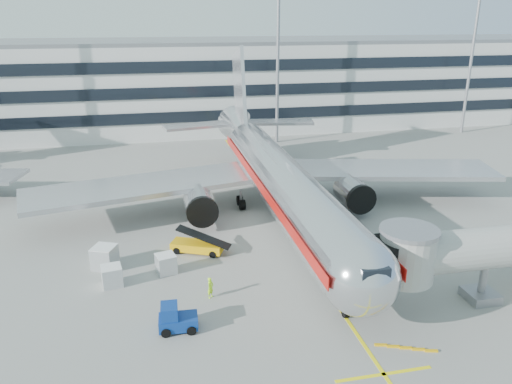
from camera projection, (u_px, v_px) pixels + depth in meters
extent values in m
plane|color=gray|center=(309.00, 264.00, 41.85)|extent=(180.00, 180.00, 0.00)
cube|color=#FFEA0D|center=(279.00, 219.00, 51.05)|extent=(0.25, 70.00, 0.01)
cube|color=#FFEA0D|center=(384.00, 374.00, 28.95)|extent=(6.00, 0.25, 0.01)
cylinder|color=silver|center=(285.00, 186.00, 47.81)|extent=(5.00, 36.00, 5.00)
sphere|color=silver|center=(361.00, 277.00, 31.23)|extent=(5.00, 5.00, 5.00)
cone|color=silver|center=(241.00, 130.00, 68.79)|extent=(5.00, 10.00, 5.00)
cube|color=black|center=(373.00, 272.00, 29.47)|extent=(1.80, 1.20, 0.90)
cube|color=#B7B7BC|center=(384.00, 170.00, 55.74)|extent=(24.95, 12.07, 0.50)
cube|color=#B7B7BC|center=(147.00, 185.00, 50.55)|extent=(24.95, 12.07, 0.50)
cylinder|color=#99999E|center=(354.00, 193.00, 51.92)|extent=(3.00, 4.20, 3.00)
cylinder|color=#99999E|center=(200.00, 205.00, 48.72)|extent=(3.00, 4.20, 3.00)
cylinder|color=black|center=(361.00, 200.00, 50.07)|extent=(3.10, 0.50, 3.10)
cylinder|color=black|center=(202.00, 212.00, 46.88)|extent=(3.10, 0.50, 3.10)
cube|color=#B7B7BC|center=(240.00, 97.00, 67.78)|extent=(0.45, 9.39, 13.72)
cube|color=#B7B7BC|center=(278.00, 122.00, 70.61)|extent=(10.41, 4.94, 0.35)
cube|color=#B7B7BC|center=(200.00, 126.00, 68.42)|extent=(10.41, 4.94, 0.35)
cylinder|color=gray|center=(346.00, 305.00, 34.18)|extent=(0.24, 0.24, 1.80)
cylinder|color=black|center=(345.00, 311.00, 34.33)|extent=(0.35, 0.90, 0.90)
cylinder|color=gray|center=(298.00, 195.00, 55.04)|extent=(0.30, 0.30, 2.00)
cylinder|color=gray|center=(241.00, 199.00, 53.77)|extent=(0.30, 0.30, 2.00)
cube|color=#AD110C|center=(310.00, 182.00, 48.21)|extent=(0.06, 38.00, 0.90)
cube|color=#AD110C|center=(259.00, 185.00, 47.21)|extent=(0.06, 38.00, 0.90)
cylinder|color=#A8A8A3|center=(489.00, 248.00, 35.17)|extent=(13.00, 3.00, 3.00)
cylinder|color=#A8A8A3|center=(407.00, 256.00, 33.91)|extent=(3.80, 3.80, 3.40)
cylinder|color=gray|center=(410.00, 231.00, 33.27)|extent=(4.00, 4.00, 0.30)
cube|color=black|center=(389.00, 258.00, 33.65)|extent=(1.40, 2.60, 2.60)
cylinder|color=gray|center=(483.00, 280.00, 36.04)|extent=(0.56, 0.56, 3.20)
cube|color=gray|center=(480.00, 295.00, 36.45)|extent=(2.20, 2.20, 0.70)
cylinder|color=black|center=(469.00, 297.00, 36.27)|extent=(0.35, 0.70, 0.70)
cylinder|color=black|center=(491.00, 294.00, 36.63)|extent=(0.35, 0.70, 0.70)
cube|color=silver|center=(214.00, 85.00, 92.76)|extent=(150.00, 24.00, 15.00)
cube|color=black|center=(224.00, 115.00, 82.78)|extent=(150.00, 0.30, 1.80)
cube|color=black|center=(224.00, 91.00, 81.45)|extent=(150.00, 0.30, 1.80)
cube|color=black|center=(223.00, 66.00, 80.11)|extent=(150.00, 0.30, 1.80)
cube|color=gray|center=(213.00, 41.00, 90.15)|extent=(150.00, 24.00, 0.60)
cylinder|color=gray|center=(278.00, 64.00, 77.94)|extent=(0.50, 0.50, 25.00)
cylinder|color=gray|center=(471.00, 60.00, 84.72)|extent=(0.50, 0.50, 25.00)
cube|color=#E1A409|center=(197.00, 246.00, 43.72)|extent=(4.78, 3.37, 0.72)
cube|color=black|center=(197.00, 237.00, 43.41)|extent=(4.78, 3.00, 1.57)
cylinder|color=black|center=(183.00, 244.00, 44.80)|extent=(0.68, 0.52, 0.61)
cylinder|color=black|center=(177.00, 251.00, 43.48)|extent=(0.68, 0.52, 0.61)
cylinder|color=black|center=(218.00, 247.00, 44.14)|extent=(0.68, 0.52, 0.61)
cylinder|color=black|center=(213.00, 254.00, 42.82)|extent=(0.68, 0.52, 0.61)
cube|color=navy|center=(178.00, 322.00, 32.88)|extent=(2.62, 1.59, 0.82)
cube|color=navy|center=(169.00, 312.00, 32.52)|extent=(1.16, 1.42, 1.00)
cube|color=black|center=(169.00, 308.00, 32.41)|extent=(1.06, 1.23, 0.09)
cylinder|color=black|center=(166.00, 321.00, 33.48)|extent=(0.65, 0.31, 0.64)
cylinder|color=black|center=(166.00, 333.00, 32.21)|extent=(0.65, 0.31, 0.64)
cylinder|color=black|center=(191.00, 318.00, 33.72)|extent=(0.65, 0.31, 0.64)
cylinder|color=black|center=(191.00, 330.00, 32.46)|extent=(0.65, 0.31, 0.64)
cube|color=silver|center=(112.00, 276.00, 38.29)|extent=(1.71, 1.71, 1.54)
cube|color=white|center=(111.00, 267.00, 38.02)|extent=(1.71, 1.71, 0.06)
cube|color=silver|center=(105.00, 257.00, 40.93)|extent=(2.32, 2.32, 1.82)
cube|color=white|center=(104.00, 247.00, 40.62)|extent=(2.32, 2.32, 0.07)
cube|color=silver|center=(166.00, 264.00, 40.19)|extent=(1.78, 1.78, 1.51)
cube|color=white|center=(165.00, 255.00, 39.93)|extent=(1.78, 1.78, 0.06)
imported|color=#B8FF1A|center=(210.00, 288.00, 36.60)|extent=(0.68, 0.69, 1.61)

